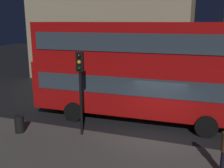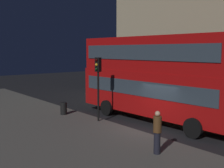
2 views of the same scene
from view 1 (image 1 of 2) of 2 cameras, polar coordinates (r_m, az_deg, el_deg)
The scene contains 4 objects.
ground_plane at distance 12.58m, azimuth 9.62°, elevation -11.36°, with size 80.00×80.00×0.00m, color black.
double_decker_bus at distance 13.78m, azimuth 5.01°, elevation 3.86°, with size 11.24×3.15×5.25m.
traffic_light_near_kerb at distance 11.54m, azimuth -7.06°, elevation 1.68°, with size 0.37×0.39×3.87m.
litter_bin at distance 13.16m, azimuth -19.77°, elevation -8.32°, with size 0.44×0.44×0.83m, color black.
Camera 1 is at (1.79, -11.26, 5.31)m, focal length 41.38 mm.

